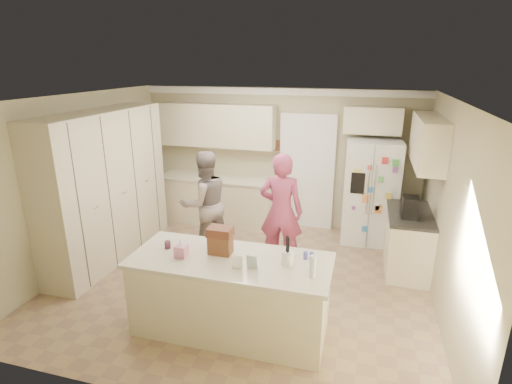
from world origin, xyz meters
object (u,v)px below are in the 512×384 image
(coffee_maker, at_px, (410,207))
(refrigerator, at_px, (370,192))
(island_base, at_px, (231,296))
(teen_boy, at_px, (205,203))
(dollhouse_body, at_px, (220,244))
(tissue_box, at_px, (181,251))
(utensil_crock, at_px, (288,258))
(teen_girl, at_px, (281,211))

(coffee_maker, bearing_deg, refrigerator, 115.78)
(island_base, distance_m, teen_boy, 2.13)
(refrigerator, xyz_separation_m, dollhouse_body, (-1.66, -2.91, 0.14))
(tissue_box, bearing_deg, teen_boy, 104.90)
(dollhouse_body, bearing_deg, utensil_crock, -3.58)
(utensil_crock, xyz_separation_m, dollhouse_body, (-0.80, 0.05, 0.04))
(teen_girl, bearing_deg, teen_boy, -6.91)
(island_base, relative_size, teen_girl, 1.22)
(refrigerator, distance_m, dollhouse_body, 3.35)
(teen_girl, bearing_deg, island_base, 80.89)
(utensil_crock, bearing_deg, teen_boy, 134.26)
(teen_girl, bearing_deg, coffee_maker, -174.26)
(utensil_crock, relative_size, teen_boy, 0.09)
(teen_boy, relative_size, teen_girl, 0.96)
(island_base, distance_m, dollhouse_body, 0.62)
(dollhouse_body, height_order, teen_boy, teen_boy)
(utensil_crock, bearing_deg, coffee_maker, 52.88)
(teen_boy, bearing_deg, island_base, 75.63)
(tissue_box, height_order, teen_girl, teen_girl)
(utensil_crock, bearing_deg, teen_girl, 104.54)
(teen_girl, bearing_deg, refrigerator, -135.28)
(refrigerator, height_order, island_base, refrigerator)
(refrigerator, bearing_deg, utensil_crock, -108.70)
(coffee_maker, height_order, teen_girl, teen_girl)
(island_base, relative_size, tissue_box, 15.71)
(tissue_box, relative_size, teen_boy, 0.08)
(utensil_crock, relative_size, dollhouse_body, 0.58)
(utensil_crock, height_order, teen_boy, teen_boy)
(refrigerator, xyz_separation_m, utensil_crock, (-0.86, -2.96, 0.10))
(utensil_crock, height_order, tissue_box, utensil_crock)
(refrigerator, height_order, teen_girl, teen_girl)
(island_base, height_order, tissue_box, tissue_box)
(teen_boy, bearing_deg, tissue_box, 60.14)
(tissue_box, relative_size, teen_girl, 0.08)
(coffee_maker, relative_size, dollhouse_body, 1.15)
(utensil_crock, relative_size, teen_girl, 0.08)
(refrigerator, distance_m, teen_boy, 2.84)
(utensil_crock, distance_m, tissue_box, 1.21)
(refrigerator, xyz_separation_m, tissue_box, (-2.06, -3.11, 0.10))
(coffee_maker, relative_size, utensil_crock, 2.00)
(refrigerator, relative_size, dollhouse_body, 6.92)
(tissue_box, bearing_deg, utensil_crock, 7.13)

